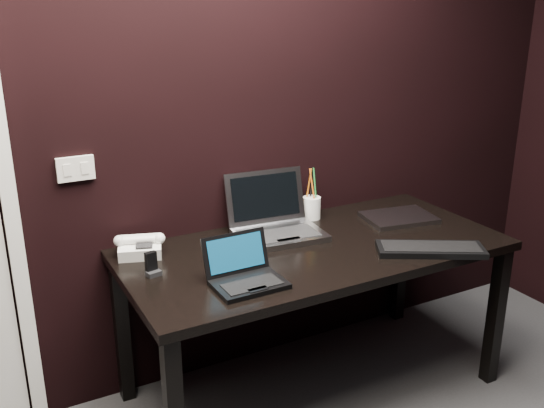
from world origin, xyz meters
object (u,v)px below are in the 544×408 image
netbook (245,275)px  pen_cup (312,207)px  silver_laptop (276,224)px  mobile_phone (152,267)px  desk (315,262)px  closed_laptop (399,218)px  ext_keyboard (431,249)px  desk_phone (140,247)px

netbook → pen_cup: pen_cup is taller
silver_laptop → pen_cup: silver_laptop is taller
silver_laptop → mobile_phone: 0.66m
desk → closed_laptop: closed_laptop is taller
closed_laptop → pen_cup: 0.43m
netbook → pen_cup: size_ratio=1.05×
ext_keyboard → mobile_phone: (-1.13, 0.35, 0.02)m
desk → closed_laptop: bearing=9.2°
desk → netbook: (-0.43, -0.19, 0.11)m
desk → ext_keyboard: size_ratio=3.60×
desk → mobile_phone: size_ratio=17.76×
desk → ext_keyboard: (0.40, -0.30, 0.09)m
desk → desk_phone: bearing=159.4°
silver_laptop → ext_keyboard: size_ratio=0.89×
mobile_phone → netbook: bearing=-39.7°
netbook → mobile_phone: (-0.29, 0.24, 0.00)m
desk → pen_cup: size_ratio=6.57×
mobile_phone → desk_phone: bearing=85.7°
netbook → closed_laptop: 1.01m
mobile_phone → silver_laptop: bearing=13.3°
netbook → ext_keyboard: netbook is taller
desk → pen_cup: (0.17, 0.31, 0.14)m
silver_laptop → netbook: bearing=-131.4°
silver_laptop → pen_cup: bearing=22.1°
desk → closed_laptop: size_ratio=4.60×
ext_keyboard → desk_phone: (-1.11, 0.56, 0.02)m
closed_laptop → mobile_phone: (-1.27, -0.03, 0.02)m
silver_laptop → closed_laptop: (0.63, -0.12, -0.04)m
netbook → ext_keyboard: size_ratio=0.57×
silver_laptop → desk_phone: 0.63m
desk_phone → mobile_phone: (-0.02, -0.21, -0.00)m
closed_laptop → ext_keyboard: bearing=-110.2°
desk_phone → silver_laptop: bearing=-5.7°
closed_laptop → pen_cup: bearing=149.0°
netbook → ext_keyboard: (0.84, -0.11, -0.02)m
closed_laptop → desk_phone: 1.27m
closed_laptop → pen_cup: (-0.37, 0.22, 0.05)m
desk → silver_laptop: (-0.09, 0.20, 0.13)m
netbook → closed_laptop: size_ratio=0.73×
desk → mobile_phone: 0.74m
closed_laptop → pen_cup: size_ratio=1.43×
pen_cup → closed_laptop: bearing=-31.0°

